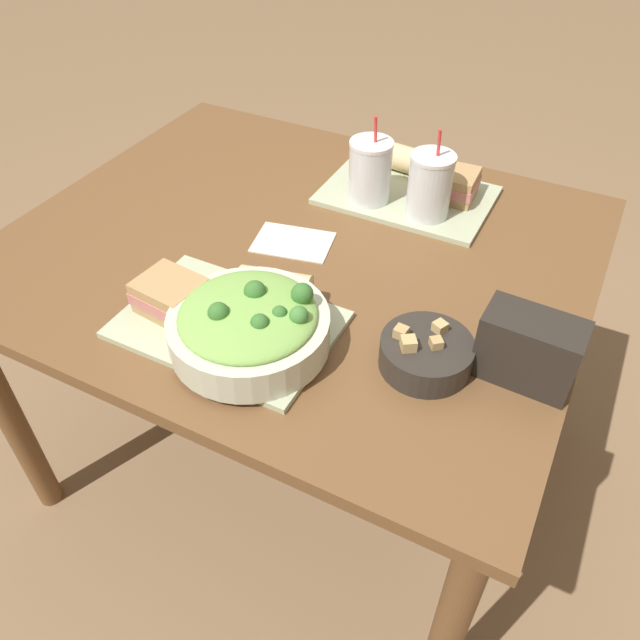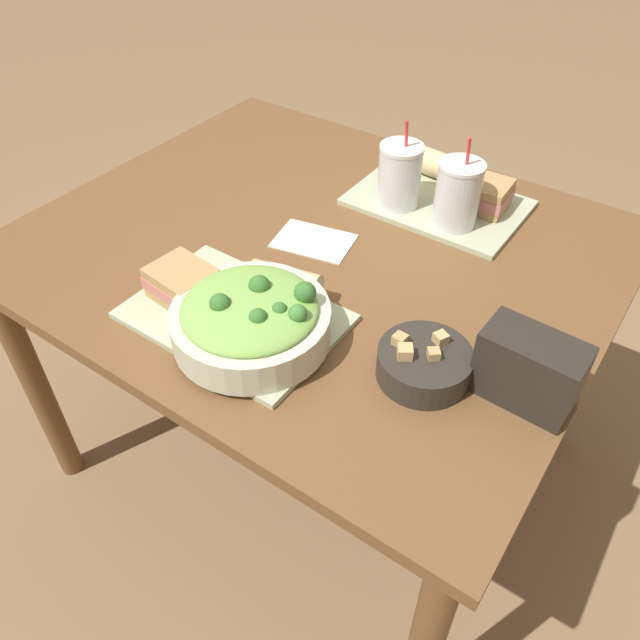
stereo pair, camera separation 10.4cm
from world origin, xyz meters
name	(u,v)px [view 1 (the left image)]	position (x,y,z in m)	size (l,w,h in m)	color
ground_plane	(303,452)	(0.00, 0.00, 0.00)	(12.00, 12.00, 0.00)	#846647
dining_table	(297,279)	(0.00, 0.00, 0.65)	(1.21, 1.02, 0.74)	brown
tray_near	(228,325)	(0.02, -0.29, 0.75)	(0.39, 0.26, 0.01)	#B2BC99
tray_far	(407,195)	(0.14, 0.28, 0.75)	(0.39, 0.26, 0.01)	#B2BC99
salad_bowl	(250,324)	(0.08, -0.31, 0.80)	(0.28, 0.28, 0.11)	beige
soup_bowl	(426,353)	(0.37, -0.21, 0.77)	(0.16, 0.16, 0.07)	#2D2823
sandwich_near	(171,295)	(-0.09, -0.30, 0.79)	(0.13, 0.11, 0.06)	tan
baguette_near	(276,287)	(0.06, -0.19, 0.79)	(0.15, 0.09, 0.06)	#DBBC84
sandwich_far	(453,184)	(0.24, 0.32, 0.79)	(0.11, 0.11, 0.06)	tan
baguette_far	(404,159)	(0.09, 0.38, 0.79)	(0.13, 0.08, 0.06)	#DBBC84
drink_cup_dark	(370,173)	(0.07, 0.22, 0.82)	(0.10, 0.10, 0.20)	silver
drink_cup_red	(430,187)	(0.21, 0.22, 0.82)	(0.10, 0.10, 0.20)	silver
chip_bag	(529,349)	(0.52, -0.16, 0.81)	(0.16, 0.09, 0.12)	#28231E
napkin_folded	(293,242)	(-0.01, 0.00, 0.75)	(0.18, 0.15, 0.00)	silver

